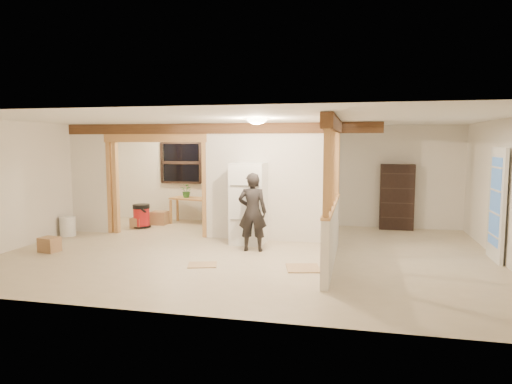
% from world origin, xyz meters
% --- Properties ---
extents(floor, '(9.00, 6.50, 0.01)m').
position_xyz_m(floor, '(0.00, 0.00, -0.01)').
color(floor, '#C3B091').
rests_on(floor, ground).
extents(ceiling, '(9.00, 6.50, 0.01)m').
position_xyz_m(ceiling, '(0.00, 0.00, 2.50)').
color(ceiling, white).
extents(wall_back, '(9.00, 0.01, 2.50)m').
position_xyz_m(wall_back, '(0.00, 3.25, 1.25)').
color(wall_back, silver).
rests_on(wall_back, floor).
extents(wall_front, '(9.00, 0.01, 2.50)m').
position_xyz_m(wall_front, '(0.00, -3.25, 1.25)').
color(wall_front, silver).
rests_on(wall_front, floor).
extents(wall_left, '(0.01, 6.50, 2.50)m').
position_xyz_m(wall_left, '(-4.50, 0.00, 1.25)').
color(wall_left, silver).
rests_on(wall_left, floor).
extents(wall_right, '(0.01, 6.50, 2.50)m').
position_xyz_m(wall_right, '(4.50, 0.00, 1.25)').
color(wall_right, silver).
rests_on(wall_right, floor).
extents(partition_left_stub, '(0.90, 0.12, 2.50)m').
position_xyz_m(partition_left_stub, '(-4.05, 1.20, 1.25)').
color(partition_left_stub, silver).
rests_on(partition_left_stub, floor).
extents(partition_center, '(2.80, 0.12, 2.50)m').
position_xyz_m(partition_center, '(0.20, 1.20, 1.25)').
color(partition_center, silver).
rests_on(partition_center, floor).
extents(doorway_frame, '(2.46, 0.14, 2.20)m').
position_xyz_m(doorway_frame, '(-2.40, 1.20, 1.10)').
color(doorway_frame, tan).
rests_on(doorway_frame, floor).
extents(header_beam_back, '(7.00, 0.18, 0.22)m').
position_xyz_m(header_beam_back, '(-1.00, 1.20, 2.38)').
color(header_beam_back, brown).
rests_on(header_beam_back, ceiling).
extents(header_beam_right, '(0.18, 3.30, 0.22)m').
position_xyz_m(header_beam_right, '(1.60, -0.40, 2.38)').
color(header_beam_right, brown).
rests_on(header_beam_right, ceiling).
extents(pony_wall, '(0.12, 3.20, 1.00)m').
position_xyz_m(pony_wall, '(1.60, -0.40, 0.50)').
color(pony_wall, silver).
rests_on(pony_wall, floor).
extents(stud_partition, '(0.14, 3.20, 1.32)m').
position_xyz_m(stud_partition, '(1.60, -0.40, 1.66)').
color(stud_partition, tan).
rests_on(stud_partition, pony_wall).
extents(window_back, '(1.12, 0.10, 1.10)m').
position_xyz_m(window_back, '(-2.60, 3.17, 1.55)').
color(window_back, black).
rests_on(window_back, wall_back).
extents(french_door, '(0.12, 0.86, 2.00)m').
position_xyz_m(french_door, '(4.42, 0.40, 1.00)').
color(french_door, white).
rests_on(french_door, floor).
extents(ceiling_dome_main, '(0.36, 0.36, 0.16)m').
position_xyz_m(ceiling_dome_main, '(0.30, -0.50, 2.48)').
color(ceiling_dome_main, '#FFEABF').
rests_on(ceiling_dome_main, ceiling).
extents(ceiling_dome_util, '(0.32, 0.32, 0.14)m').
position_xyz_m(ceiling_dome_util, '(-2.50, 2.30, 2.48)').
color(ceiling_dome_util, '#FFEABF').
rests_on(ceiling_dome_util, ceiling).
extents(hanging_bulb, '(0.07, 0.07, 0.07)m').
position_xyz_m(hanging_bulb, '(-2.00, 1.60, 2.18)').
color(hanging_bulb, '#FFD88C').
rests_on(hanging_bulb, ceiling).
extents(refrigerator, '(0.69, 0.67, 1.67)m').
position_xyz_m(refrigerator, '(-0.16, 0.81, 0.83)').
color(refrigerator, white).
rests_on(refrigerator, floor).
extents(woman, '(0.59, 0.43, 1.52)m').
position_xyz_m(woman, '(0.07, 0.15, 0.76)').
color(woman, black).
rests_on(woman, floor).
extents(work_table, '(1.15, 0.74, 0.67)m').
position_xyz_m(work_table, '(-2.17, 2.79, 0.33)').
color(work_table, tan).
rests_on(work_table, floor).
extents(potted_plant, '(0.39, 0.36, 0.35)m').
position_xyz_m(potted_plant, '(-2.29, 2.77, 0.84)').
color(potted_plant, '#20571F').
rests_on(potted_plant, work_table).
extents(shop_vac, '(0.53, 0.53, 0.59)m').
position_xyz_m(shop_vac, '(-3.15, 1.91, 0.29)').
color(shop_vac, '#B1181A').
rests_on(shop_vac, floor).
extents(bookshelf, '(0.79, 0.26, 1.57)m').
position_xyz_m(bookshelf, '(2.95, 3.05, 0.79)').
color(bookshelf, black).
rests_on(bookshelf, floor).
extents(bucket, '(0.40, 0.40, 0.43)m').
position_xyz_m(bucket, '(-4.30, 0.63, 0.22)').
color(bucket, silver).
rests_on(bucket, floor).
extents(box_util_a, '(0.40, 0.35, 0.34)m').
position_xyz_m(box_util_a, '(-2.90, 2.41, 0.17)').
color(box_util_a, '#A0754D').
rests_on(box_util_a, floor).
extents(box_util_b, '(0.27, 0.27, 0.25)m').
position_xyz_m(box_util_b, '(-3.24, 1.85, 0.13)').
color(box_util_b, '#A0754D').
rests_on(box_util_b, floor).
extents(box_front, '(0.39, 0.34, 0.28)m').
position_xyz_m(box_front, '(-3.71, -0.78, 0.14)').
color(box_front, '#A0754D').
rests_on(box_front, floor).
extents(floor_panel_near, '(0.65, 0.65, 0.02)m').
position_xyz_m(floor_panel_near, '(1.17, -0.90, 0.01)').
color(floor_panel_near, tan).
rests_on(floor_panel_near, floor).
extents(floor_panel_far, '(0.57, 0.50, 0.02)m').
position_xyz_m(floor_panel_far, '(-0.53, -1.06, 0.01)').
color(floor_panel_far, tan).
rests_on(floor_panel_far, floor).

